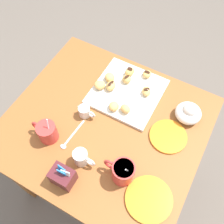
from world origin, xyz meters
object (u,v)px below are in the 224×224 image
cream_pitcher_white (82,157)px  beignet_2 (100,85)px  coffee_mug_red_left (123,171)px  coffee_mug_red_right (47,132)px  beignet_4 (147,74)px  beignet_7 (111,86)px  chocolate_sauce_pitcher (84,111)px  saucer_orange_right (168,136)px  saucer_orange_left (149,199)px  beignet_5 (110,77)px  beignet_8 (130,72)px  beignet_0 (113,106)px  beignet_1 (146,91)px  pastry_plate_square (127,92)px  sugar_caddy (63,176)px  beignet_6 (125,109)px  dining_table (106,138)px  ice_cream_bowl (189,112)px  beignet_3 (127,79)px

cream_pitcher_white → beignet_2: 0.37m
coffee_mug_red_left → coffee_mug_red_right: coffee_mug_red_left is taller
beignet_4 → beignet_7: bearing=51.6°
chocolate_sauce_pitcher → saucer_orange_right: chocolate_sauce_pitcher is taller
saucer_orange_left → beignet_5: size_ratio=3.50×
coffee_mug_red_left → beignet_8: bearing=-66.3°
beignet_0 → beignet_1: bearing=-123.1°
pastry_plate_square → saucer_orange_left: (-0.30, 0.41, -0.00)m
saucer_orange_right → beignet_0: (0.27, -0.01, 0.03)m
pastry_plate_square → cream_pitcher_white: bearing=89.5°
cream_pitcher_white → beignet_8: cream_pitcher_white is taller
beignet_1 → coffee_mug_red_left: bearing=101.8°
cream_pitcher_white → beignet_8: 0.49m
sugar_caddy → coffee_mug_red_left: bearing=-147.2°
pastry_plate_square → beignet_5: bearing=-9.3°
beignet_5 → beignet_6: size_ratio=1.10×
dining_table → beignet_2: beignet_2 is taller
saucer_orange_right → beignet_7: 0.36m
ice_cream_bowl → chocolate_sauce_pitcher: ice_cream_bowl is taller
dining_table → sugar_caddy: (0.02, 0.30, 0.19)m
beignet_2 → beignet_7: (-0.05, -0.02, 0.00)m
coffee_mug_red_left → beignet_1: coffee_mug_red_left is taller
saucer_orange_left → beignet_1: (0.22, -0.44, 0.03)m
beignet_8 → pastry_plate_square: bearing=110.5°
beignet_1 → ice_cream_bowl: bearing=175.3°
coffee_mug_red_right → chocolate_sauce_pitcher: coffee_mug_red_right is taller
coffee_mug_red_right → saucer_orange_right: bearing=-151.4°
beignet_3 → chocolate_sauce_pitcher: bearing=71.4°
ice_cream_bowl → saucer_orange_left: ice_cream_bowl is taller
cream_pitcher_white → sugar_caddy: (0.02, 0.10, 0.00)m
saucer_orange_right → beignet_0: 0.28m
beignet_2 → beignet_4: bearing=-134.7°
ice_cream_bowl → beignet_8: size_ratio=2.12×
saucer_orange_left → beignet_2: beignet_2 is taller
sugar_caddy → beignet_3: (0.00, -0.54, -0.01)m
beignet_1 → beignet_6: bearing=72.7°
cream_pitcher_white → dining_table: bearing=-88.5°
coffee_mug_red_right → beignet_2: size_ratio=2.54×
beignet_1 → beignet_6: 0.14m
coffee_mug_red_right → beignet_6: (-0.24, -0.27, -0.01)m
beignet_6 → beignet_1: bearing=-107.3°
beignet_0 → beignet_6: 0.06m
beignet_0 → beignet_8: 0.22m
beignet_2 → chocolate_sauce_pitcher: bearing=94.7°
saucer_orange_left → saucer_orange_right: same height
sugar_caddy → beignet_1: (-0.11, -0.53, -0.01)m
saucer_orange_right → beignet_4: bearing=-48.6°
chocolate_sauce_pitcher → beignet_6: size_ratio=1.92×
cream_pitcher_white → beignet_3: cream_pitcher_white is taller
coffee_mug_red_right → beignet_4: size_ratio=2.97×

